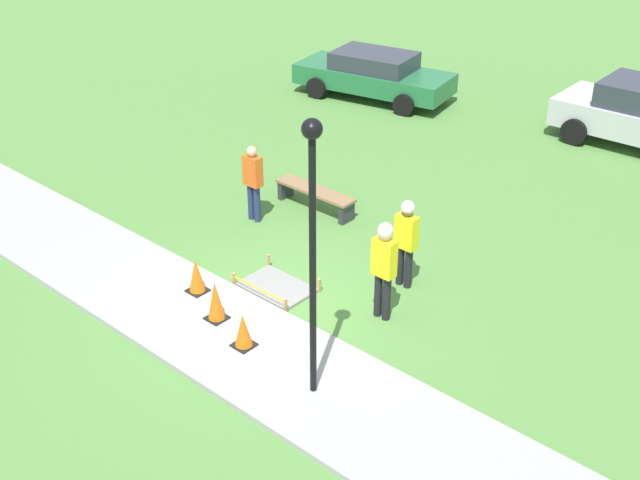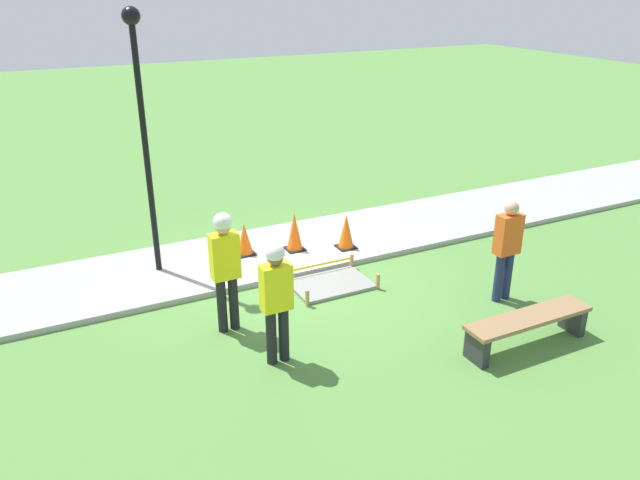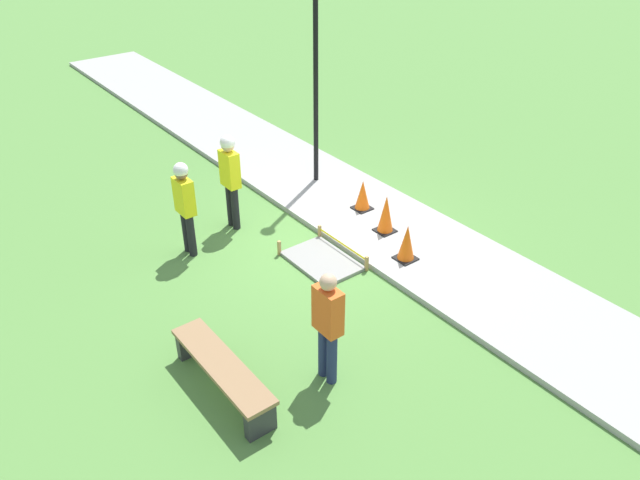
# 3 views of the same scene
# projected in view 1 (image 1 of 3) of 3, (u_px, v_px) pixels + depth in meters

# --- Properties ---
(ground_plane) EXTENTS (60.00, 60.00, 0.00)m
(ground_plane) POSITION_uv_depth(u_px,v_px,m) (273.00, 309.00, 14.05)
(ground_plane) COLOR #51843D
(sidewalk) EXTENTS (28.00, 2.25, 0.10)m
(sidewalk) POSITION_uv_depth(u_px,v_px,m) (226.00, 336.00, 13.29)
(sidewalk) COLOR #9E9E99
(sidewalk) RESTS_ON ground_plane
(wet_concrete_patch) EXTENTS (1.35, 0.94, 0.28)m
(wet_concrete_patch) POSITION_uv_depth(u_px,v_px,m) (277.00, 287.00, 14.61)
(wet_concrete_patch) COLOR gray
(wet_concrete_patch) RESTS_ON ground_plane
(traffic_cone_near_patch) EXTENTS (0.34, 0.34, 0.65)m
(traffic_cone_near_patch) POSITION_uv_depth(u_px,v_px,m) (196.00, 276.00, 14.22)
(traffic_cone_near_patch) COLOR black
(traffic_cone_near_patch) RESTS_ON sidewalk
(traffic_cone_far_patch) EXTENTS (0.34, 0.34, 0.72)m
(traffic_cone_far_patch) POSITION_uv_depth(u_px,v_px,m) (216.00, 301.00, 13.46)
(traffic_cone_far_patch) COLOR black
(traffic_cone_far_patch) RESTS_ON sidewalk
(traffic_cone_sidewalk_edge) EXTENTS (0.34, 0.34, 0.60)m
(traffic_cone_sidewalk_edge) POSITION_uv_depth(u_px,v_px,m) (243.00, 331.00, 12.82)
(traffic_cone_sidewalk_edge) COLOR black
(traffic_cone_sidewalk_edge) RESTS_ON sidewalk
(park_bench) EXTENTS (1.97, 0.44, 0.48)m
(park_bench) POSITION_uv_depth(u_px,v_px,m) (315.00, 195.00, 17.25)
(park_bench) COLOR #2D2D33
(park_bench) RESTS_ON ground_plane
(worker_supervisor) EXTENTS (0.40, 0.26, 1.83)m
(worker_supervisor) POSITION_uv_depth(u_px,v_px,m) (384.00, 262.00, 13.31)
(worker_supervisor) COLOR black
(worker_supervisor) RESTS_ON ground_plane
(worker_assistant) EXTENTS (0.40, 0.25, 1.73)m
(worker_assistant) POSITION_uv_depth(u_px,v_px,m) (406.00, 236.00, 14.24)
(worker_assistant) COLOR black
(worker_assistant) RESTS_ON ground_plane
(bystander_in_orange_shirt) EXTENTS (0.40, 0.22, 1.68)m
(bystander_in_orange_shirt) POSITION_uv_depth(u_px,v_px,m) (253.00, 179.00, 16.53)
(bystander_in_orange_shirt) COLOR navy
(bystander_in_orange_shirt) RESTS_ON ground_plane
(lamppost_near) EXTENTS (0.28, 0.28, 4.30)m
(lamppost_near) POSITION_uv_depth(u_px,v_px,m) (312.00, 227.00, 10.66)
(lamppost_near) COLOR black
(lamppost_near) RESTS_ON sidewalk
(parked_car_green) EXTENTS (4.82, 2.58, 1.36)m
(parked_car_green) POSITION_uv_depth(u_px,v_px,m) (374.00, 74.00, 23.40)
(parked_car_green) COLOR #236B3D
(parked_car_green) RESTS_ON ground_plane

